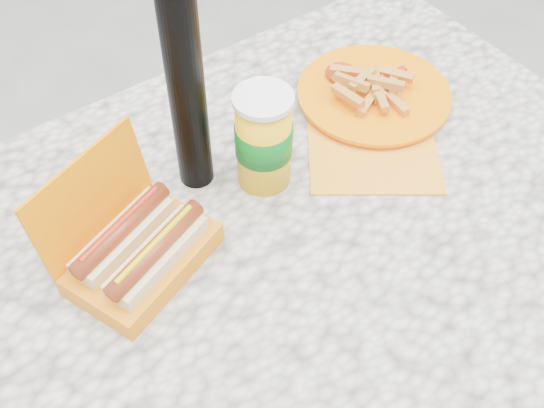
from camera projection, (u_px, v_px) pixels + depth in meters
picnic_table at (259, 290)px, 1.01m from camera, size 1.20×0.80×0.75m
hotdog_box at (138, 249)px, 0.88m from camera, size 0.23×0.21×0.16m
fries_plate at (373, 97)px, 1.11m from camera, size 0.34×0.35×0.05m
soda_cup at (264, 139)px, 0.95m from camera, size 0.08×0.08×0.16m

